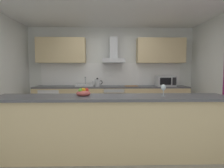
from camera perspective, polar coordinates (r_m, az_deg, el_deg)
ground at (r=3.72m, az=0.38°, el=-17.01°), size 5.85×4.79×0.02m
ceiling at (r=3.69m, az=0.40°, el=24.43°), size 5.85×4.79×0.02m
wall_back at (r=5.42m, az=-0.27°, el=3.87°), size 5.85×0.12×2.60m
backsplash_tile at (r=5.35m, az=-0.26°, el=3.12°), size 4.12×0.02×0.66m
counter_back at (r=5.12m, az=-0.18°, el=-5.72°), size 4.27×0.60×0.90m
counter_island at (r=2.83m, az=-0.03°, el=-13.36°), size 3.56×0.64×0.95m
upper_cabinets at (r=5.22m, az=-0.22°, el=10.57°), size 4.21×0.32×0.70m
oven at (r=5.09m, az=0.53°, el=-5.66°), size 0.60×0.62×0.80m
refrigerator at (r=5.33m, az=-18.61°, el=-5.82°), size 0.58×0.60×0.85m
microwave at (r=5.25m, az=16.66°, el=0.95°), size 0.50×0.38×0.30m
sink at (r=5.08m, az=-8.58°, el=-0.40°), size 0.50×0.40×0.26m
kettle at (r=5.00m, az=-4.65°, el=0.44°), size 0.29×0.15×0.24m
range_hood at (r=5.16m, az=0.49°, el=9.27°), size 0.62×0.45×0.72m
wine_glass at (r=2.83m, az=16.03°, el=-1.21°), size 0.08×0.08×0.18m
fruit_bowl at (r=2.79m, az=-9.07°, el=-2.78°), size 0.22×0.22×0.13m
chopping_board at (r=5.05m, az=6.11°, el=-0.60°), size 0.37×0.28×0.02m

